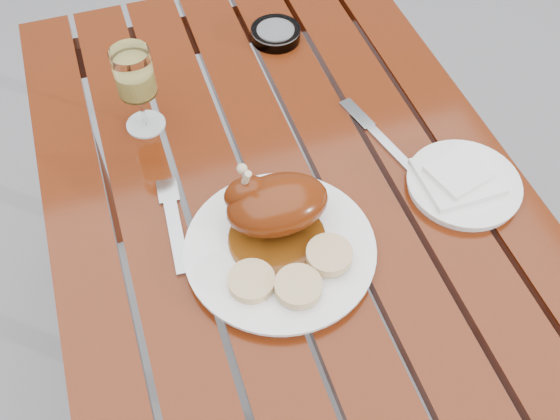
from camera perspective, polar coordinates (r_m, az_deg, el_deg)
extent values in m
plane|color=slate|center=(1.72, 0.26, -13.63)|extent=(60.00, 60.00, 0.00)
cube|color=#60230B|center=(1.38, 0.32, -7.45)|extent=(0.80, 1.20, 0.75)
cylinder|color=white|center=(0.98, 0.01, -3.67)|extent=(0.37, 0.37, 0.02)
cylinder|color=#582B0A|center=(0.98, -0.27, -2.60)|extent=(0.15, 0.15, 0.00)
ellipsoid|color=maroon|center=(0.96, -0.22, 0.48)|extent=(0.16, 0.11, 0.08)
ellipsoid|color=maroon|center=(0.96, -2.96, 1.43)|extent=(0.08, 0.05, 0.06)
cylinder|color=#C6B28C|center=(0.95, -3.38, 2.26)|extent=(0.02, 0.04, 0.09)
cylinder|color=#D3B281|center=(0.93, -2.62, -6.51)|extent=(0.07, 0.07, 0.02)
cylinder|color=#D3B281|center=(0.92, 1.68, -6.99)|extent=(0.07, 0.07, 0.02)
cylinder|color=#D3B281|center=(0.95, 4.52, -4.10)|extent=(0.07, 0.07, 0.02)
cylinder|color=#D7C961|center=(1.13, -12.86, 10.59)|extent=(0.08, 0.08, 0.17)
cylinder|color=white|center=(1.11, 16.43, 2.27)|extent=(0.20, 0.20, 0.02)
cube|color=white|center=(1.10, 15.90, 2.97)|extent=(0.13, 0.12, 0.01)
cylinder|color=#B2B7BC|center=(1.35, -0.41, 15.81)|extent=(0.13, 0.13, 0.03)
cube|color=gray|center=(1.02, -9.58, -1.67)|extent=(0.03, 0.18, 0.01)
cube|color=gray|center=(1.15, 9.50, 6.19)|extent=(0.06, 0.18, 0.01)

